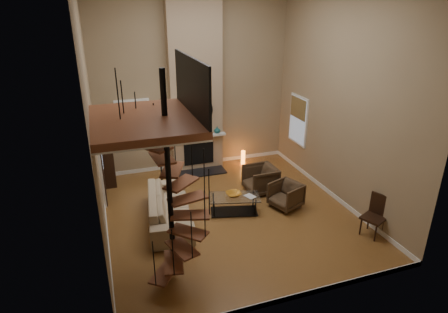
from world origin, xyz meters
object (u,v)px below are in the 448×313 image
object	(u,v)px
hutch	(105,153)
accent_lamp	(243,158)
armchair_near	(263,179)
floor_lamp	(159,141)
sofa	(169,207)
coffee_table	(234,202)
side_chair	(376,214)
armchair_far	(288,194)

from	to	relation	value
hutch	accent_lamp	distance (m)	4.34
armchair_near	floor_lamp	world-z (taller)	floor_lamp
sofa	armchair_near	xyz separation A→B (m)	(2.84, 0.76, -0.04)
hutch	floor_lamp	distance (m)	1.72
hutch	accent_lamp	xyz separation A→B (m)	(4.28, -0.06, -0.70)
hutch	armchair_near	world-z (taller)	hutch
hutch	floor_lamp	size ratio (longest dim) A/B	1.13
coffee_table	floor_lamp	world-z (taller)	floor_lamp
sofa	side_chair	bearing A→B (deg)	-107.64
armchair_far	coffee_table	xyz separation A→B (m)	(-1.42, 0.16, -0.07)
armchair_far	floor_lamp	bearing A→B (deg)	-148.47
hutch	coffee_table	world-z (taller)	hutch
hutch	armchair_far	xyz separation A→B (m)	(4.36, -3.00, -0.60)
coffee_table	floor_lamp	size ratio (longest dim) A/B	0.80
sofa	floor_lamp	bearing A→B (deg)	2.57
side_chair	hutch	bearing A→B (deg)	139.96
hutch	sofa	bearing A→B (deg)	-64.38
sofa	accent_lamp	distance (m)	3.99
armchair_near	armchair_far	xyz separation A→B (m)	(0.23, -1.05, 0.00)
floor_lamp	armchair_near	bearing A→B (deg)	-23.65
hutch	sofa	world-z (taller)	hutch
coffee_table	side_chair	distance (m)	3.35
floor_lamp	armchair_far	bearing A→B (deg)	-37.38
sofa	armchair_far	size ratio (longest dim) A/B	3.38
coffee_table	floor_lamp	distance (m)	2.77
armchair_near	floor_lamp	size ratio (longest dim) A/B	0.49
sofa	armchair_near	size ratio (longest dim) A/B	2.92
hutch	sofa	size ratio (longest dim) A/B	0.80
armchair_near	accent_lamp	distance (m)	1.90
hutch	side_chair	xyz separation A→B (m)	(5.67, -4.76, -0.42)
armchair_near	floor_lamp	xyz separation A→B (m)	(-2.67, 1.17, 1.06)
armchair_far	accent_lamp	world-z (taller)	armchair_far
armchair_far	floor_lamp	size ratio (longest dim) A/B	0.42
armchair_near	sofa	bearing A→B (deg)	-76.73
side_chair	floor_lamp	bearing A→B (deg)	136.55
hutch	coffee_table	distance (m)	4.14
sofa	accent_lamp	size ratio (longest dim) A/B	5.21
armchair_near	coffee_table	xyz separation A→B (m)	(-1.20, -0.88, -0.07)
hutch	floor_lamp	world-z (taller)	hutch
armchair_near	side_chair	distance (m)	3.21
sofa	side_chair	distance (m)	4.83
armchair_far	side_chair	distance (m)	2.21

